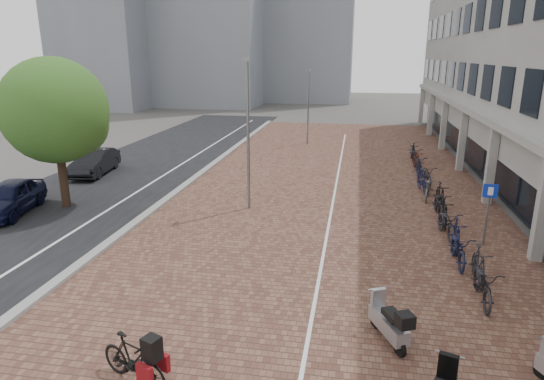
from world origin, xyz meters
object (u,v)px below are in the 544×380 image
(car_dark, at_px, (95,162))
(hero_bike, at_px, (133,359))
(scooter_back, at_px, (389,321))
(car_navy, at_px, (9,197))
(parking_sign, at_px, (488,206))

(car_dark, xyz_separation_m, hero_bike, (9.73, -15.32, -0.13))
(scooter_back, bearing_deg, hero_bike, 179.52)
(scooter_back, bearing_deg, car_navy, 131.30)
(car_dark, distance_m, parking_sign, 19.49)
(scooter_back, bearing_deg, parking_sign, 35.52)
(car_dark, xyz_separation_m, scooter_back, (14.75, -13.01, -0.13))
(car_navy, bearing_deg, parking_sign, -12.08)
(hero_bike, height_order, parking_sign, parking_sign)
(car_navy, relative_size, hero_bike, 2.24)
(car_navy, height_order, parking_sign, parking_sign)
(hero_bike, height_order, scooter_back, hero_bike)
(car_dark, bearing_deg, scooter_back, -49.42)
(car_dark, distance_m, hero_bike, 18.14)
(car_navy, xyz_separation_m, scooter_back, (14.69, -6.41, -0.14))
(car_dark, bearing_deg, car_navy, -97.45)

